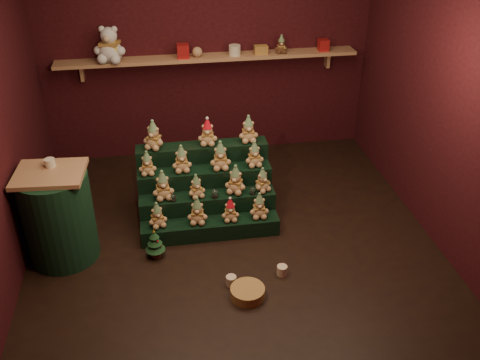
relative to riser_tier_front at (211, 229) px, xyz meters
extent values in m
plane|color=black|center=(0.22, -0.08, -0.09)|extent=(4.00, 4.00, 0.00)
cube|color=black|center=(0.22, 1.97, 1.31)|extent=(4.00, 0.10, 2.80)
cube|color=black|center=(0.22, -2.13, 1.31)|extent=(4.00, 0.10, 2.80)
cube|color=black|center=(2.27, -0.08, 1.31)|extent=(0.10, 4.00, 2.80)
cube|color=tan|center=(0.22, 1.79, 1.21)|extent=(3.60, 0.26, 0.04)
cube|color=tan|center=(-1.28, 1.86, 1.09)|extent=(0.04, 0.12, 0.20)
cube|color=tan|center=(1.72, 1.86, 1.09)|extent=(0.04, 0.12, 0.20)
cube|color=black|center=(0.00, 0.00, 0.00)|extent=(1.40, 0.22, 0.18)
cube|color=black|center=(0.00, 0.22, 0.09)|extent=(1.40, 0.22, 0.36)
cube|color=black|center=(0.00, 0.44, 0.18)|extent=(1.40, 0.22, 0.54)
cube|color=black|center=(0.00, 0.66, 0.27)|extent=(1.40, 0.22, 0.72)
cylinder|color=black|center=(-0.35, 0.16, 0.28)|extent=(0.06, 0.06, 0.02)
sphere|color=silver|center=(-0.35, 0.16, 0.32)|extent=(0.06, 0.06, 0.06)
cylinder|color=black|center=(0.07, 0.16, 0.28)|extent=(0.07, 0.07, 0.03)
sphere|color=silver|center=(0.07, 0.16, 0.33)|extent=(0.07, 0.07, 0.07)
cylinder|color=black|center=(0.46, 0.16, 0.28)|extent=(0.06, 0.06, 0.02)
sphere|color=silver|center=(0.46, 0.16, 0.32)|extent=(0.06, 0.06, 0.06)
cube|color=tan|center=(-1.43, -0.08, 0.83)|extent=(0.65, 0.55, 0.04)
cylinder|color=black|center=(-1.43, -0.08, 0.36)|extent=(0.65, 0.65, 0.90)
cylinder|color=beige|center=(-1.43, 0.02, 0.89)|extent=(0.09, 0.09, 0.08)
cylinder|color=#432118|center=(-0.56, -0.25, -0.07)|extent=(0.09, 0.09, 0.05)
cone|color=#153A1F|center=(-0.56, -0.25, 0.04)|extent=(0.19, 0.19, 0.09)
cone|color=#153A1F|center=(-0.56, -0.25, 0.11)|extent=(0.14, 0.14, 0.09)
cone|color=#153A1F|center=(-0.56, -0.25, 0.17)|extent=(0.09, 0.09, 0.07)
cone|color=yellow|center=(-0.56, -0.25, 0.22)|extent=(0.03, 0.03, 0.03)
cylinder|color=beige|center=(0.10, -0.77, -0.04)|extent=(0.09, 0.09, 0.09)
cylinder|color=beige|center=(0.59, -0.70, -0.04)|extent=(0.10, 0.10, 0.10)
cylinder|color=#AA8044|center=(0.22, -0.94, -0.04)|extent=(0.35, 0.35, 0.10)
cube|color=#B11B1B|center=(-0.09, 1.77, 1.31)|extent=(0.14, 0.14, 0.16)
cylinder|color=beige|center=(0.53, 1.77, 1.29)|extent=(0.14, 0.14, 0.12)
cube|color=#B11B1B|center=(1.62, 1.77, 1.30)|extent=(0.12, 0.12, 0.14)
sphere|color=tan|center=(0.08, 1.77, 1.29)|extent=(0.12, 0.12, 0.12)
cube|color=#CC5F1C|center=(0.85, 1.77, 1.28)|extent=(0.16, 0.10, 0.10)
camera|label=1|loc=(-0.41, -4.42, 3.21)|focal=40.00mm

